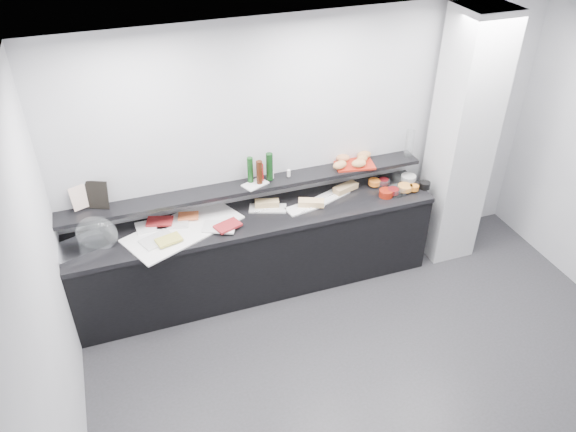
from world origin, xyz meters
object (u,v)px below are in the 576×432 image
object	(u,v)px
condiment_tray	(255,184)
carafe	(409,144)
sandwich_plate_mid	(304,207)
bread_tray	(354,164)
cloche_base	(80,247)
framed_print	(96,195)

from	to	relation	value
condiment_tray	carafe	world-z (taller)	carafe
sandwich_plate_mid	bread_tray	bearing A→B (deg)	9.99
cloche_base	carafe	world-z (taller)	carafe
carafe	cloche_base	bearing A→B (deg)	-177.37
sandwich_plate_mid	cloche_base	bearing A→B (deg)	168.43
sandwich_plate_mid	framed_print	world-z (taller)	framed_print
sandwich_plate_mid	bread_tray	world-z (taller)	bread_tray
framed_print	carafe	bearing A→B (deg)	23.02
cloche_base	framed_print	world-z (taller)	framed_print
sandwich_plate_mid	framed_print	bearing A→B (deg)	161.15
condiment_tray	framed_print	bearing A→B (deg)	152.33
condiment_tray	bread_tray	bearing A→B (deg)	-21.62
cloche_base	carafe	distance (m)	3.37
cloche_base	bread_tray	bearing A→B (deg)	-14.74
framed_print	bread_tray	xyz separation A→B (m)	(2.52, -0.06, -0.12)
sandwich_plate_mid	carafe	distance (m)	1.31
carafe	bread_tray	bearing A→B (deg)	177.43
sandwich_plate_mid	condiment_tray	bearing A→B (deg)	146.61
framed_print	carafe	world-z (taller)	carafe
carafe	framed_print	bearing A→B (deg)	178.46
sandwich_plate_mid	bread_tray	distance (m)	0.71
framed_print	condiment_tray	xyz separation A→B (m)	(1.45, -0.10, -0.12)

